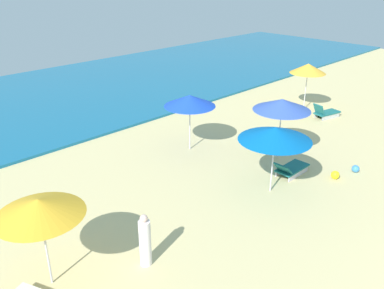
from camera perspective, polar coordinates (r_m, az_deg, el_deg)
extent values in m
cube|color=#16648E|center=(25.08, -19.74, 6.09)|extent=(60.00, 14.03, 0.12)
cylinder|color=silver|center=(16.38, 12.20, 1.43)|extent=(0.05, 0.05, 2.01)
cone|color=#3656B1|center=(15.97, 12.58, 5.51)|extent=(2.24, 2.24, 0.44)
cube|color=silver|center=(15.41, 14.76, -4.00)|extent=(1.26, 0.05, 0.22)
cube|color=silver|center=(15.66, 13.05, -3.35)|extent=(1.26, 0.05, 0.22)
cube|color=#1A6768|center=(15.47, 13.95, -3.22)|extent=(1.40, 0.66, 0.06)
cube|color=#1A6768|center=(14.88, 12.68, -3.32)|extent=(0.45, 0.62, 0.45)
cube|color=silver|center=(17.54, 11.91, -0.21)|extent=(1.18, 0.05, 0.22)
cube|color=silver|center=(17.79, 10.63, 0.25)|extent=(1.18, 0.05, 0.22)
cube|color=#308470|center=(17.61, 11.30, 0.44)|extent=(1.31, 0.59, 0.06)
cube|color=#308470|center=(17.07, 10.18, 0.53)|extent=(0.43, 0.55, 0.45)
cylinder|color=silver|center=(16.79, -0.31, 2.36)|extent=(0.05, 0.05, 1.91)
cone|color=blue|center=(16.39, -0.32, 6.21)|extent=(2.10, 2.10, 0.46)
cylinder|color=silver|center=(13.85, 11.24, -3.00)|extent=(0.05, 0.05, 1.91)
cone|color=#085DAD|center=(13.37, 11.63, 1.50)|extent=(2.42, 2.42, 0.44)
cylinder|color=silver|center=(22.44, 15.68, 7.16)|extent=(0.05, 0.05, 2.01)
cone|color=gold|center=(22.13, 16.04, 10.27)|extent=(1.86, 1.86, 0.50)
cube|color=silver|center=(21.73, 18.97, 3.73)|extent=(1.21, 0.34, 0.22)
cube|color=silver|center=(22.05, 17.96, 4.15)|extent=(1.21, 0.34, 0.22)
cube|color=#1C6769|center=(21.85, 18.51, 4.29)|extent=(1.48, 0.93, 0.06)
cube|color=#1C6769|center=(21.30, 17.45, 4.71)|extent=(0.43, 0.64, 0.56)
cylinder|color=silver|center=(10.40, -19.81, -13.82)|extent=(0.05, 0.05, 1.96)
cone|color=gold|center=(9.75, -20.76, -8.26)|extent=(2.05, 2.05, 0.41)
cylinder|color=white|center=(10.63, -6.62, -13.64)|extent=(0.42, 0.42, 1.31)
sphere|color=beige|center=(10.19, -6.81, -10.31)|extent=(0.20, 0.20, 0.20)
sphere|color=#3E8BD5|center=(16.38, 22.05, -3.19)|extent=(0.28, 0.28, 0.28)
sphere|color=yellow|center=(15.62, 19.52, -4.06)|extent=(0.31, 0.31, 0.31)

